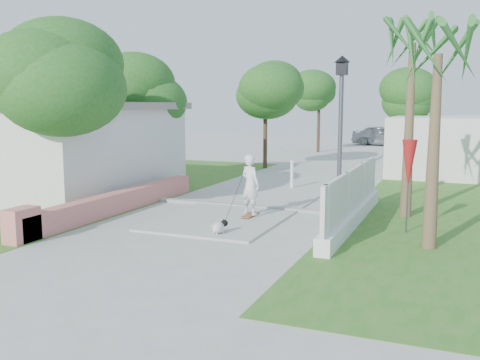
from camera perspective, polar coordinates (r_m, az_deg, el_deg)
The scene contains 21 objects.
ground at distance 11.20m, azimuth -10.62°, elevation -8.39°, with size 90.00×90.00×0.00m, color #B7B7B2.
path_strip at distance 29.75m, azimuth 10.75°, elevation 1.89°, with size 3.20×36.00×0.06m, color #B7B7B2.
curb at distance 16.40m, azimuth 0.82°, elevation -2.83°, with size 6.50×0.25×0.10m, color #999993.
grass_left at distance 21.56m, azimuth -14.74°, elevation -0.59°, with size 8.00×20.00×0.01m, color #2E6B21.
pink_wall at distance 15.80m, azimuth -13.73°, elevation -2.50°, with size 0.45×8.20×0.80m.
house_left at distance 20.49m, azimuth -20.51°, elevation 3.32°, with size 8.40×7.40×3.23m.
lattice_fence at distance 14.45m, azimuth 12.01°, elevation -2.49°, with size 0.35×7.00×1.50m.
building_right at distance 27.05m, azimuth 22.51°, elevation 3.52°, with size 6.00×8.00×2.60m, color silver.
street_lamp at distance 14.81m, azimuth 10.66°, elevation 5.13°, with size 0.44×0.44×4.44m.
bollard at distance 19.99m, azimuth 5.56°, elevation 0.65°, with size 0.14×0.14×1.09m.
patio_umbrella at distance 13.61m, azimuth 17.57°, elevation 1.53°, with size 0.36×0.36×2.30m.
tree_left_near at distance 15.85m, azimuth -18.90°, elevation 10.07°, with size 3.60×3.60×5.28m.
tree_left_mid at distance 20.85m, azimuth -10.90°, elevation 8.87°, with size 3.20×3.20×4.85m.
tree_path_left at distance 26.51m, azimuth 2.76°, elevation 9.50°, with size 3.40×3.40×5.23m.
tree_path_right at distance 29.10m, azimuth 17.20°, elevation 8.38°, with size 3.00×3.00×4.79m.
tree_path_far at distance 36.04m, azimuth 8.46°, elevation 9.03°, with size 3.20×3.20×5.17m.
palm_far at distance 15.60m, azimuth 17.90°, elevation 12.60°, with size 1.80×1.80×5.30m.
palm_near at distance 12.23m, azimuth 20.35°, elevation 11.36°, with size 1.80×1.80×4.70m.
skateboarder at distance 14.34m, azimuth 0.11°, elevation -1.26°, with size 0.72×2.45×1.79m.
dog at distance 12.95m, azimuth -2.22°, elevation -5.04°, with size 0.40×0.54×0.39m.
parked_car at distance 42.19m, azimuth 15.03°, elevation 4.57°, with size 1.87×4.65×1.59m, color #ADB0B5.
Camera 1 is at (5.89, -8.99, 3.14)m, focal length 40.00 mm.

